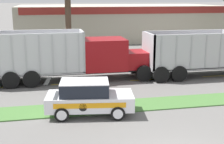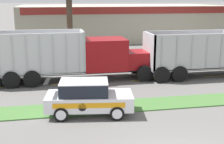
% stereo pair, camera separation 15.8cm
% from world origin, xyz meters
% --- Properties ---
extents(grass_verge, '(120.00, 1.92, 0.06)m').
position_xyz_m(grass_verge, '(0.00, 6.24, 0.03)').
color(grass_verge, '#477538').
rests_on(grass_verge, ground_plane).
extents(centre_line_4, '(2.40, 0.14, 0.01)m').
position_xyz_m(centre_line_4, '(-3.18, 11.20, 0.00)').
color(centre_line_4, yellow).
rests_on(centre_line_4, ground_plane).
extents(centre_line_5, '(2.40, 0.14, 0.01)m').
position_xyz_m(centre_line_5, '(2.22, 11.20, 0.00)').
color(centre_line_5, yellow).
rests_on(centre_line_5, ground_plane).
extents(centre_line_6, '(2.40, 0.14, 0.01)m').
position_xyz_m(centre_line_6, '(7.62, 11.20, 0.00)').
color(centre_line_6, yellow).
rests_on(centre_line_6, ground_plane).
extents(dump_truck_mid, '(11.80, 2.73, 3.43)m').
position_xyz_m(dump_truck_mid, '(-2.04, 12.08, 1.54)').
color(dump_truck_mid, black).
rests_on(dump_truck_mid, ground_plane).
extents(rally_car, '(4.41, 2.36, 1.74)m').
position_xyz_m(rally_car, '(-2.61, 5.48, 0.88)').
color(rally_car, white).
rests_on(rally_car, ground_plane).
extents(store_building_backdrop, '(26.53, 12.10, 4.51)m').
position_xyz_m(store_building_backdrop, '(5.04, 33.49, 2.26)').
color(store_building_backdrop, '#BCB29E').
rests_on(store_building_backdrop, ground_plane).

